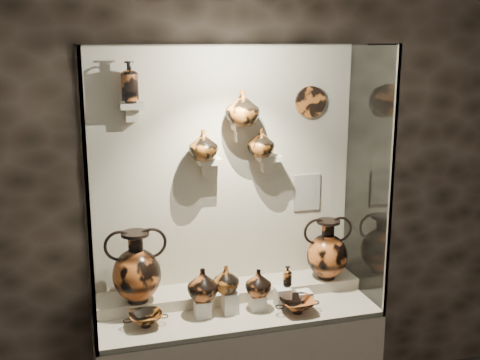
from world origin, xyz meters
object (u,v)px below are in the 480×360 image
at_px(lekythos_tall, 130,79).
at_px(ovoid_vase_a, 203,145).
at_px(jug_c, 258,283).
at_px(amphora_left, 136,267).
at_px(jug_a, 203,284).
at_px(kylix_left, 146,318).
at_px(jug_b, 226,279).
at_px(ovoid_vase_c, 261,143).
at_px(ovoid_vase_b, 242,108).
at_px(lekythos_small, 287,275).
at_px(kylix_right, 297,304).
at_px(amphora_right, 327,249).

height_order(lekythos_tall, ovoid_vase_a, lekythos_tall).
xyz_separation_m(jug_c, lekythos_tall, (-0.68, 0.27, 1.20)).
bearing_deg(amphora_left, ovoid_vase_a, -0.01).
height_order(jug_a, kylix_left, jug_a).
relative_size(jug_b, lekythos_tall, 0.61).
distance_m(lekythos_tall, ovoid_vase_c, 0.87).
distance_m(jug_b, ovoid_vase_b, 1.02).
bearing_deg(ovoid_vase_c, lekythos_small, -80.67).
distance_m(jug_a, kylix_right, 0.58).
bearing_deg(amphora_right, lekythos_tall, -160.88).
height_order(amphora_left, kylix_right, amphora_left).
bearing_deg(amphora_right, lekythos_small, -130.35).
xyz_separation_m(jug_c, ovoid_vase_c, (0.09, 0.26, 0.80)).
bearing_deg(jug_a, jug_c, -27.05).
height_order(jug_c, ovoid_vase_c, ovoid_vase_c).
distance_m(amphora_left, kylix_left, 0.31).
xyz_separation_m(jug_a, lekythos_small, (0.53, -0.00, -0.00)).
relative_size(jug_a, jug_c, 1.15).
bearing_deg(kylix_left, ovoid_vase_b, 28.98).
height_order(amphora_left, amphora_right, amphora_left).
xyz_separation_m(jug_b, kylix_left, (-0.49, -0.05, -0.16)).
xyz_separation_m(amphora_right, jug_b, (-0.72, -0.17, -0.06)).
bearing_deg(jug_c, ovoid_vase_c, 66.94).
distance_m(lekythos_small, kylix_right, 0.19).
relative_size(jug_c, ovoid_vase_b, 0.78).
bearing_deg(kylix_right, ovoid_vase_a, 122.76).
relative_size(amphora_left, jug_a, 2.28).
relative_size(lekythos_tall, ovoid_vase_c, 1.54).
height_order(amphora_right, ovoid_vase_b, ovoid_vase_b).
bearing_deg(jug_a, kylix_left, 164.23).
height_order(jug_b, ovoid_vase_b, ovoid_vase_b).
height_order(lekythos_small, kylix_left, lekythos_small).
height_order(jug_a, lekythos_tall, lekythos_tall).
height_order(lekythos_small, ovoid_vase_a, ovoid_vase_a).
xyz_separation_m(amphora_right, lekythos_tall, (-1.21, 0.09, 1.10)).
bearing_deg(jug_b, kylix_right, -27.07).
xyz_separation_m(amphora_left, jug_a, (0.36, -0.15, -0.09)).
height_order(kylix_left, ovoid_vase_c, ovoid_vase_c).
bearing_deg(kylix_left, jug_a, 14.41).
bearing_deg(jug_a, ovoid_vase_c, 5.45).
relative_size(amphora_left, jug_b, 2.68).
xyz_separation_m(amphora_left, kylix_right, (0.91, -0.28, -0.24)).
height_order(kylix_left, ovoid_vase_b, ovoid_vase_b).
xyz_separation_m(ovoid_vase_b, ovoid_vase_c, (0.12, 0.02, -0.22)).
height_order(amphora_left, jug_a, amphora_left).
bearing_deg(kylix_right, jug_c, 132.99).
height_order(jug_c, lekythos_small, lekythos_small).
bearing_deg(lekythos_small, amphora_right, 8.65).
bearing_deg(lekythos_tall, kylix_right, -31.26).
distance_m(jug_a, jug_b, 0.14).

